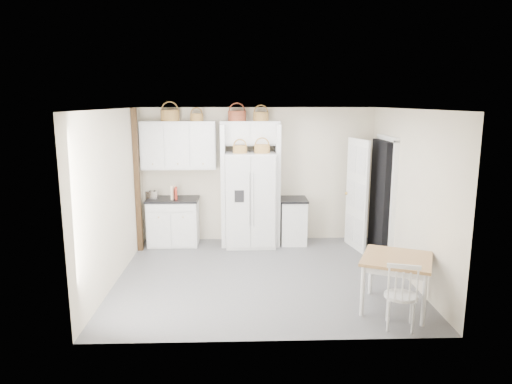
{
  "coord_description": "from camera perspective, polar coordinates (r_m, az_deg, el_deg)",
  "views": [
    {
      "loc": [
        -0.33,
        -6.81,
        2.71
      ],
      "look_at": [
        -0.09,
        0.4,
        1.27
      ],
      "focal_mm": 32.0,
      "sensor_mm": 36.0,
      "label": 1
    }
  ],
  "objects": [
    {
      "name": "windsor_chair",
      "position": [
        5.9,
        17.67,
        -12.26
      ],
      "size": [
        0.49,
        0.46,
        0.82
      ],
      "primitive_type": "cube",
      "rotation": [
        0.0,
        0.0,
        -0.28
      ],
      "color": "silver",
      "rests_on": "floor"
    },
    {
      "name": "upper_cabinet",
      "position": [
        8.75,
        -9.65,
        5.79
      ],
      "size": [
        1.4,
        0.34,
        0.9
      ],
      "primitive_type": "cube",
      "color": "silver",
      "rests_on": "wall_back"
    },
    {
      "name": "basket_fridge_b",
      "position": [
        8.39,
        0.76,
        5.42
      ],
      "size": [
        0.29,
        0.29,
        0.15
      ],
      "primitive_type": "cylinder",
      "color": "brown",
      "rests_on": "refrigerator"
    },
    {
      "name": "floor",
      "position": [
        7.33,
        0.8,
        -10.43
      ],
      "size": [
        4.5,
        4.5,
        0.0
      ],
      "primitive_type": "plane",
      "color": "#505055",
      "rests_on": "ground"
    },
    {
      "name": "trim_post",
      "position": [
        8.49,
        -14.63,
        1.33
      ],
      "size": [
        0.09,
        0.09,
        2.6
      ],
      "primitive_type": "cube",
      "color": "black",
      "rests_on": "floor"
    },
    {
      "name": "basket_upper_b",
      "position": [
        8.74,
        -10.7,
        9.38
      ],
      "size": [
        0.35,
        0.35,
        0.21
      ],
      "primitive_type": "cylinder",
      "color": "brown",
      "rests_on": "upper_cabinet"
    },
    {
      "name": "basket_upper_c",
      "position": [
        8.68,
        -7.43,
        9.25
      ],
      "size": [
        0.24,
        0.24,
        0.14
      ],
      "primitive_type": "cylinder",
      "color": "brown",
      "rests_on": "upper_cabinet"
    },
    {
      "name": "wall_back",
      "position": [
        8.93,
        0.22,
        2.17
      ],
      "size": [
        4.5,
        0.0,
        4.5
      ],
      "primitive_type": "plane",
      "rotation": [
        1.57,
        0.0,
        0.0
      ],
      "color": "beige",
      "rests_on": "floor"
    },
    {
      "name": "bridge_cabinet",
      "position": [
        8.66,
        -0.74,
        7.38
      ],
      "size": [
        1.12,
        0.34,
        0.45
      ],
      "primitive_type": "cube",
      "color": "silver",
      "rests_on": "wall_back"
    },
    {
      "name": "toaster",
      "position": [
        8.77,
        -12.82,
        -0.38
      ],
      "size": [
        0.25,
        0.17,
        0.16
      ],
      "primitive_type": "cube",
      "rotation": [
        0.0,
        0.0,
        -0.18
      ],
      "color": "silver",
      "rests_on": "counter_left"
    },
    {
      "name": "counter_right",
      "position": [
        8.76,
        4.7,
        -0.94
      ],
      "size": [
        0.52,
        0.61,
        0.04
      ],
      "primitive_type": "cube",
      "color": "black",
      "rests_on": "base_cab_right"
    },
    {
      "name": "fridge_panel_left",
      "position": [
        8.66,
        -4.08,
        0.85
      ],
      "size": [
        0.08,
        0.6,
        2.3
      ],
      "primitive_type": "cube",
      "color": "silver",
      "rests_on": "floor"
    },
    {
      "name": "cookbook_cream",
      "position": [
        8.69,
        -10.32,
        -0.04
      ],
      "size": [
        0.07,
        0.18,
        0.26
      ],
      "primitive_type": "cube",
      "rotation": [
        0.0,
        0.0,
        -0.21
      ],
      "color": "beige",
      "rests_on": "counter_left"
    },
    {
      "name": "refrigerator",
      "position": [
        8.63,
        -0.69,
        -0.92
      ],
      "size": [
        0.92,
        0.74,
        1.78
      ],
      "primitive_type": "cube",
      "color": "silver",
      "rests_on": "floor"
    },
    {
      "name": "cookbook_red",
      "position": [
        8.68,
        -9.94,
        -0.16
      ],
      "size": [
        0.04,
        0.15,
        0.23
      ],
      "primitive_type": "cube",
      "rotation": [
        0.0,
        0.0,
        0.06
      ],
      "color": "maroon",
      "rests_on": "counter_left"
    },
    {
      "name": "wall_right",
      "position": [
        7.41,
        18.47,
        -0.29
      ],
      "size": [
        0.0,
        4.0,
        4.0
      ],
      "primitive_type": "plane",
      "rotation": [
        1.57,
        0.0,
        -1.57
      ],
      "color": "beige",
      "rests_on": "floor"
    },
    {
      "name": "basket_bridge_a",
      "position": [
        8.64,
        -2.4,
        9.48
      ],
      "size": [
        0.34,
        0.34,
        0.19
      ],
      "primitive_type": "cylinder",
      "color": "#562413",
      "rests_on": "bridge_cabinet"
    },
    {
      "name": "base_cab_right",
      "position": [
        8.87,
        4.65,
        -3.73
      ],
      "size": [
        0.48,
        0.58,
        0.84
      ],
      "primitive_type": "cube",
      "color": "silver",
      "rests_on": "floor"
    },
    {
      "name": "basket_bridge_b",
      "position": [
        8.65,
        0.62,
        9.42
      ],
      "size": [
        0.29,
        0.29,
        0.17
      ],
      "primitive_type": "cylinder",
      "color": "brown",
      "rests_on": "bridge_cabinet"
    },
    {
      "name": "basket_fridge_a",
      "position": [
        8.38,
        -2.02,
        5.36
      ],
      "size": [
        0.26,
        0.26,
        0.14
      ],
      "primitive_type": "cylinder",
      "color": "brown",
      "rests_on": "refrigerator"
    },
    {
      "name": "counter_left",
      "position": [
        8.8,
        -10.36,
        -0.91
      ],
      "size": [
        0.97,
        0.63,
        0.04
      ],
      "primitive_type": "cube",
      "color": "black",
      "rests_on": "base_cab_left"
    },
    {
      "name": "door_slab",
      "position": [
        8.58,
        12.48,
        -0.33
      ],
      "size": [
        0.21,
        0.79,
        2.05
      ],
      "primitive_type": "cube",
      "rotation": [
        0.0,
        0.0,
        -1.36
      ],
      "color": "white",
      "rests_on": "floor"
    },
    {
      "name": "doorway_void",
      "position": [
        8.37,
        15.43,
        -0.77
      ],
      "size": [
        0.18,
        0.85,
        2.05
      ],
      "primitive_type": "cube",
      "color": "black",
      "rests_on": "floor"
    },
    {
      "name": "base_cab_left",
      "position": [
        8.9,
        -10.26,
        -3.75
      ],
      "size": [
        0.93,
        0.59,
        0.86
      ],
      "primitive_type": "cube",
      "color": "silver",
      "rests_on": "floor"
    },
    {
      "name": "dining_table",
      "position": [
        6.4,
        17.03,
        -10.84
      ],
      "size": [
        1.13,
        1.13,
        0.71
      ],
      "primitive_type": "cube",
      "rotation": [
        0.0,
        0.0,
        -0.41
      ],
      "color": "#A26442",
      "rests_on": "floor"
    },
    {
      "name": "wall_left",
      "position": [
        7.21,
        -17.33,
        -0.53
      ],
      "size": [
        0.0,
        4.0,
        4.0
      ],
      "primitive_type": "plane",
      "rotation": [
        1.57,
        0.0,
        1.57
      ],
      "color": "beige",
      "rests_on": "floor"
    },
    {
      "name": "fridge_panel_right",
      "position": [
        8.68,
        2.67,
        0.89
      ],
      "size": [
        0.08,
        0.6,
        2.3
      ],
      "primitive_type": "cube",
      "color": "silver",
      "rests_on": "floor"
    },
    {
      "name": "ceiling",
      "position": [
        6.82,
        0.86,
        10.33
      ],
      "size": [
        4.5,
        4.5,
        0.0
      ],
      "primitive_type": "plane",
      "color": "white",
      "rests_on": "wall_back"
    }
  ]
}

